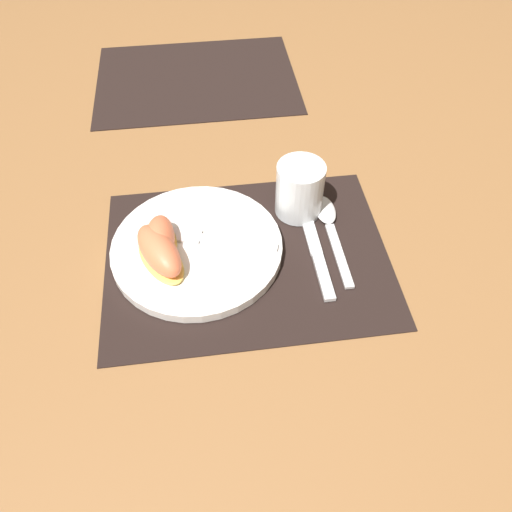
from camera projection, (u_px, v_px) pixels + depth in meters
ground_plane at (247, 257)px, 0.77m from camera, size 3.00×3.00×0.00m
placemat at (247, 256)px, 0.76m from camera, size 0.43×0.32×0.00m
placemat_far at (197, 79)px, 1.09m from camera, size 0.43×0.32×0.00m
plate at (197, 248)px, 0.76m from camera, size 0.26×0.26×0.02m
juice_glass at (299, 192)px, 0.80m from camera, size 0.08×0.08×0.09m
knife at (315, 247)px, 0.77m from camera, size 0.02×0.22×0.01m
spoon at (329, 221)px, 0.80m from camera, size 0.03×0.19×0.01m
fork at (206, 238)px, 0.76m from camera, size 0.19×0.08×0.00m
citrus_wedge_0 at (160, 241)px, 0.73m from camera, size 0.05×0.10×0.04m
citrus_wedge_1 at (159, 252)px, 0.72m from camera, size 0.09×0.12×0.05m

